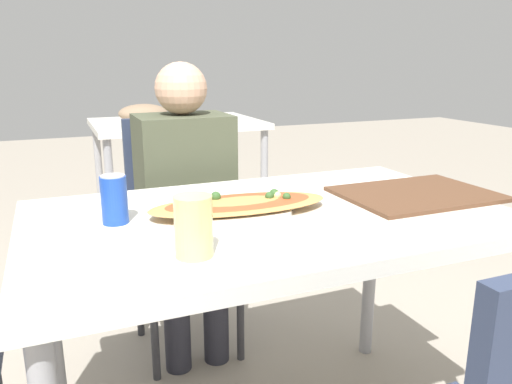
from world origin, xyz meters
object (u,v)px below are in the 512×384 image
object	(u,v)px
dining_table	(270,240)
drink_glass	(194,226)
chair_far_seated	(180,223)
soda_can	(114,199)
pizza_main	(240,205)
person_seated	(186,192)

from	to	relation	value
dining_table	drink_glass	xyz separation A→B (m)	(-0.27, -0.22, 0.15)
chair_far_seated	soda_can	bearing A→B (deg)	63.90
soda_can	chair_far_seated	bearing A→B (deg)	63.90
pizza_main	soda_can	bearing A→B (deg)	173.40
dining_table	soda_can	xyz separation A→B (m)	(-0.40, 0.07, 0.14)
dining_table	drink_glass	size ratio (longest dim) A/B	9.73
chair_far_seated	drink_glass	distance (m)	1.01
person_seated	drink_glass	size ratio (longest dim) A/B	8.82
person_seated	drink_glass	world-z (taller)	person_seated
dining_table	drink_glass	distance (m)	0.38
chair_far_seated	soda_can	xyz separation A→B (m)	(-0.32, -0.65, 0.31)
person_seated	pizza_main	distance (m)	0.58
dining_table	pizza_main	bearing A→B (deg)	155.52
dining_table	chair_far_seated	xyz separation A→B (m)	(-0.08, 0.73, -0.16)
chair_far_seated	dining_table	bearing A→B (deg)	96.26
drink_glass	pizza_main	bearing A→B (deg)	51.82
dining_table	person_seated	xyz separation A→B (m)	(-0.08, 0.61, -0.00)
person_seated	pizza_main	world-z (taller)	person_seated
soda_can	pizza_main	bearing A→B (deg)	-6.60
pizza_main	soda_can	size ratio (longest dim) A/B	4.06
person_seated	dining_table	bearing A→B (deg)	97.50
person_seated	soda_can	size ratio (longest dim) A/B	9.33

